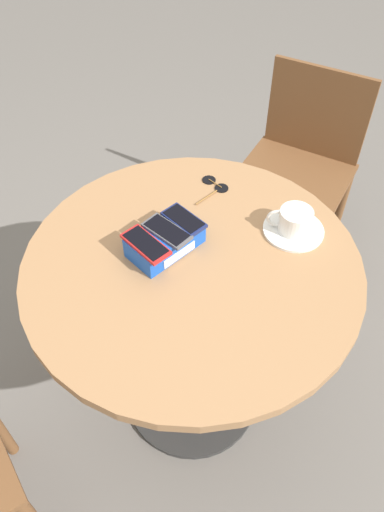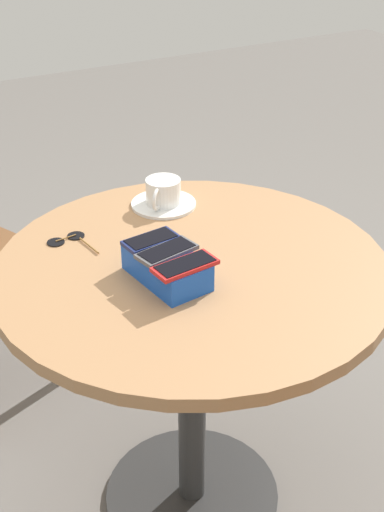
{
  "view_description": "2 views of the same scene",
  "coord_description": "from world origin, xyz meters",
  "px_view_note": "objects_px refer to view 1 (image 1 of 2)",
  "views": [
    {
      "loc": [
        -0.5,
        -0.69,
        1.69
      ],
      "look_at": [
        0.0,
        0.0,
        0.76
      ],
      "focal_mm": 35.0,
      "sensor_mm": 36.0,
      "label": 1
    },
    {
      "loc": [
        -1.18,
        0.63,
        1.55
      ],
      "look_at": [
        0.0,
        0.0,
        0.76
      ],
      "focal_mm": 50.0,
      "sensor_mm": 36.0,
      "label": 2
    }
  ],
  "objects_px": {
    "round_table": "(192,298)",
    "sunglasses": "(214,186)",
    "phone_navy": "(184,220)",
    "phone_red": "(146,244)",
    "phone_gray": "(167,231)",
    "coffee_cup": "(294,220)",
    "chair_far_side": "(297,170)",
    "phone_box": "(165,241)",
    "saucer": "(293,230)"
  },
  "relations": [
    {
      "from": "round_table",
      "to": "coffee_cup",
      "type": "height_order",
      "value": "coffee_cup"
    },
    {
      "from": "round_table",
      "to": "coffee_cup",
      "type": "distance_m",
      "value": 0.35
    },
    {
      "from": "phone_box",
      "to": "sunglasses",
      "type": "xyz_separation_m",
      "value": [
        0.26,
        0.13,
        -0.03
      ]
    },
    {
      "from": "coffee_cup",
      "to": "sunglasses",
      "type": "relative_size",
      "value": 0.81
    },
    {
      "from": "phone_navy",
      "to": "phone_red",
      "type": "bearing_deg",
      "value": -172.72
    },
    {
      "from": "coffee_cup",
      "to": "chair_far_side",
      "type": "bearing_deg",
      "value": 40.79
    },
    {
      "from": "phone_gray",
      "to": "chair_far_side",
      "type": "bearing_deg",
      "value": 20.01
    },
    {
      "from": "saucer",
      "to": "chair_far_side",
      "type": "distance_m",
      "value": 0.75
    },
    {
      "from": "phone_navy",
      "to": "chair_far_side",
      "type": "bearing_deg",
      "value": 20.84
    },
    {
      "from": "round_table",
      "to": "saucer",
      "type": "height_order",
      "value": "saucer"
    },
    {
      "from": "chair_far_side",
      "to": "phone_gray",
      "type": "bearing_deg",
      "value": -159.99
    },
    {
      "from": "saucer",
      "to": "chair_far_side",
      "type": "bearing_deg",
      "value": 41.01
    },
    {
      "from": "round_table",
      "to": "phone_box",
      "type": "relative_size",
      "value": 4.31
    },
    {
      "from": "saucer",
      "to": "phone_box",
      "type": "bearing_deg",
      "value": 154.84
    },
    {
      "from": "round_table",
      "to": "phone_box",
      "type": "height_order",
      "value": "phone_box"
    },
    {
      "from": "phone_box",
      "to": "phone_red",
      "type": "distance_m",
      "value": 0.07
    },
    {
      "from": "phone_red",
      "to": "phone_gray",
      "type": "distance_m",
      "value": 0.07
    },
    {
      "from": "round_table",
      "to": "phone_box",
      "type": "xyz_separation_m",
      "value": [
        -0.03,
        0.08,
        0.19
      ]
    },
    {
      "from": "phone_red",
      "to": "sunglasses",
      "type": "bearing_deg",
      "value": 23.09
    },
    {
      "from": "sunglasses",
      "to": "chair_far_side",
      "type": "distance_m",
      "value": 0.67
    },
    {
      "from": "chair_far_side",
      "to": "saucer",
      "type": "bearing_deg",
      "value": -138.99
    },
    {
      "from": "phone_box",
      "to": "chair_far_side",
      "type": "distance_m",
      "value": 0.94
    },
    {
      "from": "phone_navy",
      "to": "sunglasses",
      "type": "xyz_separation_m",
      "value": [
        0.19,
        0.12,
        -0.06
      ]
    },
    {
      "from": "saucer",
      "to": "sunglasses",
      "type": "distance_m",
      "value": 0.28
    },
    {
      "from": "phone_box",
      "to": "round_table",
      "type": "bearing_deg",
      "value": -68.61
    },
    {
      "from": "sunglasses",
      "to": "phone_navy",
      "type": "bearing_deg",
      "value": -148.19
    },
    {
      "from": "phone_red",
      "to": "chair_far_side",
      "type": "relative_size",
      "value": 0.17
    },
    {
      "from": "phone_gray",
      "to": "phone_navy",
      "type": "xyz_separation_m",
      "value": [
        0.06,
        0.01,
        0.0
      ]
    },
    {
      "from": "phone_red",
      "to": "phone_gray",
      "type": "relative_size",
      "value": 1.01
    },
    {
      "from": "coffee_cup",
      "to": "phone_gray",
      "type": "bearing_deg",
      "value": 155.14
    },
    {
      "from": "coffee_cup",
      "to": "sunglasses",
      "type": "xyz_separation_m",
      "value": [
        -0.06,
        0.27,
        -0.04
      ]
    },
    {
      "from": "phone_red",
      "to": "sunglasses",
      "type": "relative_size",
      "value": 1.11
    },
    {
      "from": "phone_box",
      "to": "phone_navy",
      "type": "distance_m",
      "value": 0.07
    },
    {
      "from": "phone_red",
      "to": "coffee_cup",
      "type": "height_order",
      "value": "coffee_cup"
    },
    {
      "from": "phone_red",
      "to": "chair_far_side",
      "type": "bearing_deg",
      "value": 19.02
    },
    {
      "from": "phone_red",
      "to": "phone_gray",
      "type": "xyz_separation_m",
      "value": [
        0.07,
        0.01,
        -0.0
      ]
    },
    {
      "from": "phone_gray",
      "to": "sunglasses",
      "type": "distance_m",
      "value": 0.29
    },
    {
      "from": "round_table",
      "to": "sunglasses",
      "type": "relative_size",
      "value": 6.99
    },
    {
      "from": "phone_navy",
      "to": "round_table",
      "type": "bearing_deg",
      "value": -112.07
    },
    {
      "from": "phone_navy",
      "to": "coffee_cup",
      "type": "bearing_deg",
      "value": -31.26
    },
    {
      "from": "phone_red",
      "to": "saucer",
      "type": "distance_m",
      "value": 0.41
    },
    {
      "from": "phone_box",
      "to": "phone_gray",
      "type": "height_order",
      "value": "phone_gray"
    },
    {
      "from": "saucer",
      "to": "sunglasses",
      "type": "height_order",
      "value": "saucer"
    },
    {
      "from": "sunglasses",
      "to": "chair_far_side",
      "type": "height_order",
      "value": "chair_far_side"
    },
    {
      "from": "phone_navy",
      "to": "sunglasses",
      "type": "relative_size",
      "value": 1.0
    },
    {
      "from": "round_table",
      "to": "sunglasses",
      "type": "distance_m",
      "value": 0.34
    },
    {
      "from": "phone_box",
      "to": "phone_gray",
      "type": "bearing_deg",
      "value": -34.91
    },
    {
      "from": "coffee_cup",
      "to": "sunglasses",
      "type": "bearing_deg",
      "value": 101.64
    },
    {
      "from": "chair_far_side",
      "to": "phone_box",
      "type": "bearing_deg",
      "value": -160.27
    },
    {
      "from": "phone_navy",
      "to": "phone_box",
      "type": "bearing_deg",
      "value": -174.83
    }
  ]
}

